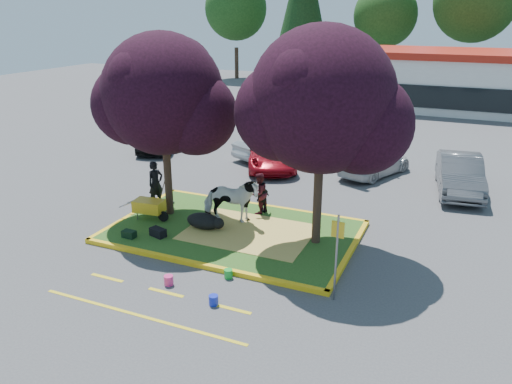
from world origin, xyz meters
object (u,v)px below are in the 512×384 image
at_px(bucket_green, 228,274).
at_px(bucket_pink, 169,280).
at_px(sign_post, 337,249).
at_px(wheelbarrow, 149,206).
at_px(car_black, 161,135).
at_px(car_silver, 270,144).
at_px(handler, 156,184).
at_px(calf, 204,221).
at_px(cow, 231,201).
at_px(bucket_blue, 214,300).

bearing_deg(bucket_green, bucket_pink, -143.27).
xyz_separation_m(sign_post, bucket_green, (-3.09, -0.07, -1.37)).
bearing_deg(wheelbarrow, car_black, 115.72).
distance_m(wheelbarrow, bucket_green, 5.02).
bearing_deg(bucket_green, car_black, 130.87).
distance_m(sign_post, car_silver, 13.88).
distance_m(handler, car_silver, 8.62).
bearing_deg(car_silver, handler, 106.12).
bearing_deg(wheelbarrow, car_silver, 79.94).
height_order(calf, sign_post, sign_post).
height_order(handler, car_silver, handler).
distance_m(cow, calf, 1.18).
relative_size(sign_post, car_silver, 0.59).
distance_m(bucket_green, bucket_pink, 1.70).
relative_size(cow, handler, 1.12).
bearing_deg(sign_post, bucket_blue, -146.40).
height_order(bucket_green, bucket_pink, bucket_pink).
bearing_deg(car_black, bucket_green, -67.96).
bearing_deg(car_black, car_silver, -10.67).
distance_m(bucket_blue, car_black, 16.22).
distance_m(bucket_green, car_silver, 12.73).
xyz_separation_m(cow, handler, (-3.39, 0.39, 0.04)).
height_order(bucket_pink, car_silver, car_silver).
height_order(calf, bucket_green, calf).
relative_size(bucket_blue, car_silver, 0.07).
bearing_deg(car_silver, wheelbarrow, 110.37).
bearing_deg(bucket_pink, bucket_blue, -13.43).
relative_size(cow, calf, 1.57).
bearing_deg(handler, sign_post, -91.83).
xyz_separation_m(bucket_pink, car_silver, (-2.26, 13.21, 0.53)).
height_order(calf, bucket_pink, calf).
bearing_deg(calf, cow, 68.40).
xyz_separation_m(sign_post, bucket_blue, (-2.83, -1.48, -1.37)).
relative_size(bucket_pink, bucket_blue, 1.05).
height_order(sign_post, bucket_green, sign_post).
distance_m(calf, wheelbarrow, 2.20).
bearing_deg(handler, bucket_pink, -120.49).
relative_size(wheelbarrow, bucket_blue, 7.13).
bearing_deg(calf, bucket_blue, -39.97).
xyz_separation_m(calf, handler, (-2.73, 1.20, 0.61)).
bearing_deg(bucket_blue, bucket_green, 100.74).
bearing_deg(sign_post, calf, 161.42).
xyz_separation_m(handler, bucket_green, (4.91, -3.68, -0.90)).
distance_m(handler, bucket_blue, 7.31).
relative_size(cow, car_black, 0.42).
bearing_deg(car_silver, bucket_green, 131.27).
bearing_deg(bucket_green, bucket_blue, -79.26).
bearing_deg(bucket_blue, bucket_pink, 166.57).
height_order(calf, wheelbarrow, wheelbarrow).
relative_size(calf, bucket_pink, 4.45).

